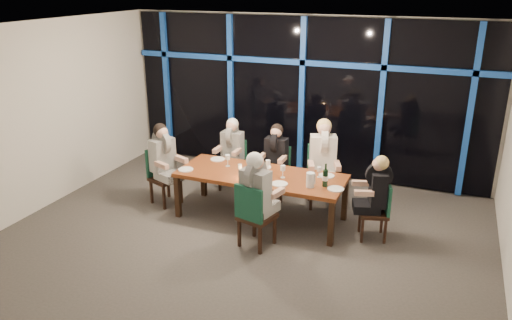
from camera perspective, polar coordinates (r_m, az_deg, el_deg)
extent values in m
plane|color=#4E4945|center=(7.36, -1.77, -9.20)|extent=(7.00, 7.00, 0.00)
cube|color=silver|center=(9.48, 5.47, 7.20)|extent=(7.00, 0.04, 3.00)
cube|color=silver|center=(4.41, -18.01, -9.48)|extent=(7.00, 0.04, 3.00)
cube|color=silver|center=(8.72, -23.52, 4.47)|extent=(0.04, 6.00, 3.00)
cube|color=white|center=(6.45, -2.06, 14.73)|extent=(7.00, 6.00, 0.04)
cube|color=black|center=(9.42, 5.36, 7.13)|extent=(6.86, 0.04, 2.94)
cube|color=#1545A5|center=(10.55, -10.12, 8.31)|extent=(0.10, 0.10, 2.94)
cube|color=#1545A5|center=(9.88, -2.87, 7.79)|extent=(0.10, 0.10, 2.94)
cube|color=#1545A5|center=(9.38, 5.27, 7.07)|extent=(0.10, 0.10, 2.94)
cube|color=#1545A5|center=(9.08, 14.10, 6.11)|extent=(0.10, 0.10, 2.94)
cube|color=#1545A5|center=(9.01, 23.26, 4.97)|extent=(0.10, 0.10, 2.94)
cube|color=#1545A5|center=(9.25, 5.40, 11.05)|extent=(6.86, 0.10, 0.10)
cube|color=#FF2D14|center=(9.35, 12.63, 10.70)|extent=(0.60, 0.05, 0.35)
cube|color=brown|center=(7.72, 0.55, -1.83)|extent=(2.60, 1.00, 0.06)
cube|color=black|center=(8.01, -8.93, -4.15)|extent=(0.08, 0.08, 0.69)
cube|color=black|center=(7.16, 8.59, -7.20)|extent=(0.08, 0.08, 0.69)
cube|color=black|center=(8.71, -6.01, -1.96)|extent=(0.08, 0.08, 0.69)
cube|color=black|center=(7.94, 10.11, -4.46)|extent=(0.08, 0.08, 0.69)
cube|color=black|center=(8.93, -2.77, -0.84)|extent=(0.41, 0.41, 0.06)
cube|color=#1A543C|center=(9.00, -2.31, 1.03)|extent=(0.41, 0.05, 0.46)
cube|color=black|center=(8.94, -4.15, -2.37)|extent=(0.04, 0.04, 0.39)
cube|color=black|center=(8.81, -2.21, -2.68)|extent=(0.04, 0.04, 0.39)
cube|color=black|center=(9.21, -3.25, -1.64)|extent=(0.04, 0.04, 0.39)
cube|color=black|center=(9.09, -1.36, -1.93)|extent=(0.04, 0.04, 0.39)
cube|color=black|center=(8.58, 2.22, -1.73)|extent=(0.42, 0.42, 0.06)
cube|color=#1A543C|center=(8.65, 2.65, 0.23)|extent=(0.41, 0.05, 0.46)
cube|color=black|center=(8.57, 0.78, -3.33)|extent=(0.04, 0.04, 0.39)
cube|color=black|center=(8.47, 2.88, -3.66)|extent=(0.04, 0.04, 0.39)
cube|color=black|center=(8.86, 1.55, -2.54)|extent=(0.04, 0.04, 0.39)
cube|color=black|center=(8.76, 3.59, -2.84)|extent=(0.04, 0.04, 0.39)
cube|color=black|center=(8.32, 7.55, -2.19)|extent=(0.61, 0.61, 0.06)
cube|color=#1A543C|center=(8.41, 7.50, 0.13)|extent=(0.46, 0.21, 0.52)
cube|color=black|center=(8.23, 6.29, -4.30)|extent=(0.05, 0.05, 0.44)
cube|color=black|center=(8.27, 8.90, -4.30)|extent=(0.05, 0.05, 0.44)
cube|color=black|center=(8.57, 6.10, -3.26)|extent=(0.05, 0.05, 0.44)
cube|color=black|center=(8.61, 8.60, -3.27)|extent=(0.05, 0.05, 0.44)
cube|color=black|center=(8.48, -10.31, -2.13)|extent=(0.57, 0.57, 0.06)
cube|color=#1A543C|center=(8.54, -11.21, -0.14)|extent=(0.21, 0.43, 0.49)
cube|color=black|center=(8.35, -10.46, -4.27)|extent=(0.05, 0.05, 0.41)
cube|color=black|center=(8.54, -8.56, -3.58)|extent=(0.05, 0.05, 0.41)
cube|color=black|center=(8.61, -11.85, -3.58)|extent=(0.05, 0.05, 0.41)
cube|color=black|center=(8.80, -9.99, -2.93)|extent=(0.05, 0.05, 0.41)
cube|color=black|center=(7.46, 13.25, -5.87)|extent=(0.51, 0.51, 0.05)
cube|color=#1A543C|center=(7.39, 14.78, -4.19)|extent=(0.16, 0.40, 0.45)
cube|color=black|center=(7.67, 11.76, -6.78)|extent=(0.04, 0.04, 0.38)
cube|color=black|center=(7.39, 12.04, -7.91)|extent=(0.04, 0.04, 0.38)
cube|color=black|center=(7.72, 14.16, -6.80)|extent=(0.04, 0.04, 0.38)
cube|color=black|center=(7.44, 14.53, -7.92)|extent=(0.04, 0.04, 0.38)
cube|color=black|center=(7.04, 0.13, -6.48)|extent=(0.55, 0.55, 0.06)
cube|color=#1A543C|center=(6.78, -0.86, -5.06)|extent=(0.45, 0.16, 0.50)
cube|color=black|center=(7.19, 2.14, -8.04)|extent=(0.05, 0.05, 0.42)
cube|color=black|center=(7.38, -0.19, -7.28)|extent=(0.05, 0.05, 0.42)
cube|color=black|center=(6.93, 0.46, -9.18)|extent=(0.05, 0.05, 0.42)
cube|color=black|center=(7.12, -1.92, -8.35)|extent=(0.05, 0.05, 0.42)
cube|color=black|center=(8.80, -3.08, -0.52)|extent=(0.33, 0.39, 0.13)
cube|color=black|center=(8.83, -2.71, 1.64)|extent=(0.37, 0.22, 0.52)
cylinder|color=black|center=(8.76, -2.73, 2.89)|extent=(0.09, 0.39, 0.39)
sphere|color=tan|center=(8.70, -2.80, 3.90)|extent=(0.19, 0.19, 0.19)
sphere|color=silver|center=(8.72, -2.70, 4.14)|extent=(0.21, 0.21, 0.21)
cube|color=tan|center=(8.72, -4.41, 1.21)|extent=(0.07, 0.28, 0.07)
cube|color=tan|center=(8.57, -2.20, 0.91)|extent=(0.07, 0.28, 0.07)
cube|color=black|center=(8.45, 1.98, -1.40)|extent=(0.33, 0.39, 0.13)
cube|color=black|center=(8.47, 2.34, 0.85)|extent=(0.37, 0.22, 0.52)
cylinder|color=black|center=(8.41, 2.36, 2.15)|extent=(0.09, 0.39, 0.39)
sphere|color=tan|center=(8.34, 2.33, 3.20)|extent=(0.19, 0.19, 0.19)
sphere|color=black|center=(8.36, 2.42, 3.45)|extent=(0.21, 0.21, 0.21)
cube|color=tan|center=(8.34, 0.64, 0.38)|extent=(0.07, 0.28, 0.07)
cube|color=tan|center=(8.23, 3.03, 0.06)|extent=(0.07, 0.28, 0.07)
cube|color=silver|center=(8.16, 7.67, -1.85)|extent=(0.51, 0.54, 0.15)
cube|color=silver|center=(8.20, 7.66, 0.83)|extent=(0.48, 0.38, 0.59)
cylinder|color=silver|center=(8.13, 7.74, 2.36)|extent=(0.25, 0.45, 0.44)
sphere|color=tan|center=(8.05, 7.81, 3.59)|extent=(0.22, 0.22, 0.22)
sphere|color=tan|center=(8.08, 7.79, 3.88)|extent=(0.24, 0.24, 0.24)
cube|color=tan|center=(7.99, 6.31, -0.62)|extent=(0.19, 0.32, 0.08)
cube|color=tan|center=(8.04, 9.28, -0.64)|extent=(0.19, 0.32, 0.08)
cube|color=black|center=(8.36, -9.87, -1.72)|extent=(0.51, 0.48, 0.14)
cube|color=black|center=(8.36, -10.65, 0.61)|extent=(0.36, 0.45, 0.55)
cylinder|color=black|center=(8.30, -10.74, 2.01)|extent=(0.42, 0.24, 0.41)
sphere|color=tan|center=(8.23, -10.74, 3.14)|extent=(0.21, 0.21, 0.21)
sphere|color=black|center=(8.25, -10.92, 3.39)|extent=(0.22, 0.22, 0.22)
cube|color=tan|center=(8.10, -10.74, -0.58)|extent=(0.30, 0.18, 0.08)
cube|color=tan|center=(8.32, -8.58, 0.11)|extent=(0.30, 0.18, 0.08)
cube|color=black|center=(7.40, 12.48, -5.23)|extent=(0.46, 0.42, 0.13)
cube|color=black|center=(7.30, 13.77, -3.15)|extent=(0.31, 0.41, 0.50)
cylinder|color=black|center=(7.23, 13.90, -1.71)|extent=(0.39, 0.20, 0.38)
sphere|color=tan|center=(7.17, 13.87, -0.50)|extent=(0.19, 0.19, 0.19)
sphere|color=tan|center=(7.17, 14.17, -0.31)|extent=(0.21, 0.21, 0.21)
cube|color=tan|center=(7.44, 11.93, -2.60)|extent=(0.28, 0.15, 0.07)
cube|color=tan|center=(7.11, 12.26, -3.72)|extent=(0.28, 0.15, 0.07)
cube|color=black|center=(7.09, 0.70, -5.41)|extent=(0.45, 0.49, 0.14)
cube|color=black|center=(6.83, -0.07, -3.38)|extent=(0.45, 0.33, 0.56)
cylinder|color=black|center=(6.75, -0.07, -1.67)|extent=(0.20, 0.43, 0.42)
sphere|color=tan|center=(6.70, 0.03, -0.19)|extent=(0.21, 0.21, 0.21)
sphere|color=silver|center=(6.66, -0.17, -0.05)|extent=(0.23, 0.23, 0.23)
cube|color=tan|center=(6.95, 2.43, -3.80)|extent=(0.15, 0.31, 0.08)
cube|color=tan|center=(7.15, -0.23, -3.04)|extent=(0.15, 0.31, 0.08)
cylinder|color=white|center=(8.34, -4.41, 0.09)|extent=(0.24, 0.24, 0.01)
cylinder|color=white|center=(7.96, 0.90, -0.83)|extent=(0.24, 0.24, 0.01)
cylinder|color=white|center=(7.70, 8.05, -1.79)|extent=(0.24, 0.24, 0.01)
cylinder|color=white|center=(7.95, -8.04, -1.08)|extent=(0.24, 0.24, 0.01)
cylinder|color=white|center=(7.24, 9.09, -3.28)|extent=(0.24, 0.24, 0.01)
cylinder|color=white|center=(7.34, 2.69, -2.74)|extent=(0.24, 0.24, 0.01)
cylinder|color=black|center=(7.29, 7.92, -2.06)|extent=(0.08, 0.08, 0.25)
cylinder|color=black|center=(7.22, 7.98, -0.79)|extent=(0.03, 0.03, 0.09)
cylinder|color=silver|center=(7.29, 7.92, -2.06)|extent=(0.08, 0.08, 0.07)
cylinder|color=white|center=(7.24, 6.22, -2.28)|extent=(0.12, 0.12, 0.22)
cylinder|color=white|center=(7.21, 6.74, -2.19)|extent=(0.02, 0.02, 0.15)
cylinder|color=#F1A248|center=(7.55, -1.40, -1.96)|extent=(0.05, 0.05, 0.03)
cylinder|color=silver|center=(7.70, -1.84, -1.61)|extent=(0.06, 0.06, 0.01)
cylinder|color=silver|center=(7.69, -1.85, -1.27)|extent=(0.01, 0.01, 0.09)
cylinder|color=silver|center=(7.66, -1.85, -0.72)|extent=(0.06, 0.06, 0.06)
cylinder|color=white|center=(7.81, 1.38, -1.30)|extent=(0.07, 0.07, 0.01)
cylinder|color=white|center=(7.79, 1.38, -0.91)|extent=(0.01, 0.01, 0.11)
cylinder|color=white|center=(7.76, 1.39, -0.28)|extent=(0.07, 0.07, 0.07)
cylinder|color=silver|center=(7.58, 3.07, -2.00)|extent=(0.07, 0.07, 0.01)
cylinder|color=silver|center=(7.56, 3.08, -1.58)|extent=(0.01, 0.01, 0.11)
cylinder|color=silver|center=(7.52, 3.10, -0.91)|extent=(0.08, 0.08, 0.08)
cylinder|color=silver|center=(8.04, -3.24, -0.69)|extent=(0.07, 0.07, 0.01)
cylinder|color=silver|center=(8.02, -3.25, -0.30)|extent=(0.01, 0.01, 0.11)
cylinder|color=silver|center=(7.98, -3.26, 0.33)|extent=(0.08, 0.08, 0.08)
cylinder|color=silver|center=(7.65, 7.19, -1.93)|extent=(0.06, 0.06, 0.01)
cylinder|color=silver|center=(7.63, 7.20, -1.59)|extent=(0.01, 0.01, 0.09)
cylinder|color=silver|center=(7.60, 7.23, -1.03)|extent=(0.06, 0.06, 0.07)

